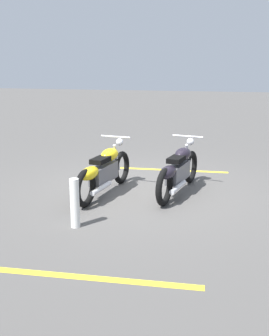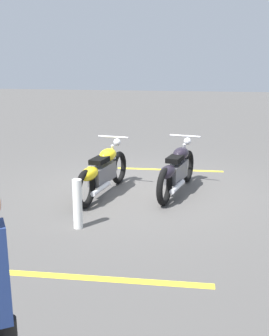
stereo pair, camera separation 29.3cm
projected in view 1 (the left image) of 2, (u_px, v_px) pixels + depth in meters
ground_plane at (144, 190)px, 8.03m from camera, size 60.00×60.00×0.00m
motorcycle_bright_foreground at (104, 171)px, 7.64m from camera, size 2.22×0.62×1.04m
motorcycle_dark_foreground at (178, 170)px, 7.70m from camera, size 2.21×0.69×1.04m
bollard_post at (75, 203)px, 6.14m from camera, size 0.14×0.14×0.76m
parking_stripe_near at (158, 169)px, 9.59m from camera, size 0.32×3.20×0.01m
parking_stripe_mid at (66, 276)px, 4.79m from camera, size 0.32×3.20×0.01m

